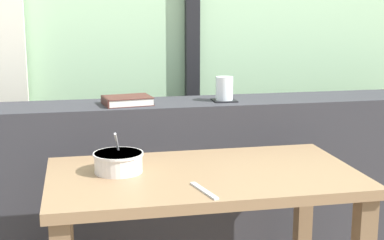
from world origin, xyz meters
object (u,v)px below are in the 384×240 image
(juice_glass, at_px, (224,90))
(fork_utensil, at_px, (204,191))
(closed_book, at_px, (127,100))
(coaster_square, at_px, (224,100))
(breakfast_table, at_px, (203,208))
(soup_bowl, at_px, (118,162))

(juice_glass, height_order, fork_utensil, juice_glass)
(closed_book, distance_m, fork_utensil, 0.78)
(fork_utensil, bearing_deg, coaster_square, 57.56)
(breakfast_table, xyz_separation_m, coaster_square, (0.22, 0.55, 0.28))
(coaster_square, relative_size, soup_bowl, 0.58)
(breakfast_table, relative_size, juice_glass, 10.32)
(juice_glass, xyz_separation_m, soup_bowl, (-0.50, -0.49, -0.16))
(coaster_square, distance_m, juice_glass, 0.05)
(fork_utensil, bearing_deg, breakfast_table, 64.44)
(coaster_square, distance_m, fork_utensil, 0.81)
(breakfast_table, relative_size, coaster_square, 10.54)
(soup_bowl, xyz_separation_m, fork_utensil, (0.24, -0.26, -0.03))
(coaster_square, height_order, closed_book, closed_book)
(closed_book, bearing_deg, breakfast_table, -69.48)
(breakfast_table, bearing_deg, fork_utensil, -102.35)
(breakfast_table, bearing_deg, soup_bowl, 167.89)
(breakfast_table, distance_m, soup_bowl, 0.33)
(breakfast_table, xyz_separation_m, juice_glass, (0.22, 0.55, 0.33))
(breakfast_table, bearing_deg, coaster_square, 68.41)
(breakfast_table, relative_size, closed_book, 4.87)
(juice_glass, bearing_deg, closed_book, 179.86)
(closed_book, distance_m, soup_bowl, 0.51)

